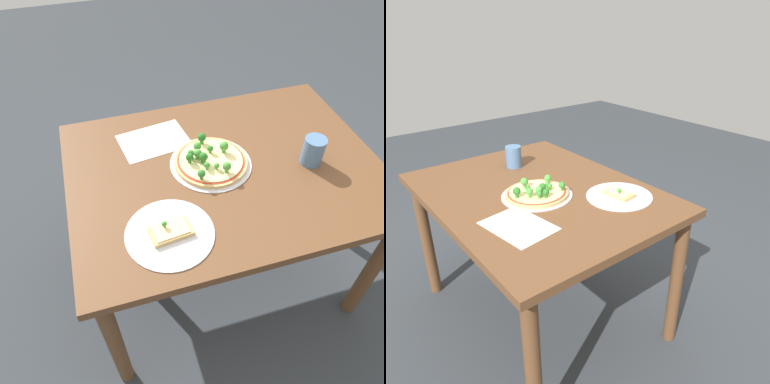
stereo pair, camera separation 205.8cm
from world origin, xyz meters
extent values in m
plane|color=#33383D|center=(0.00, 0.00, 0.00)|extent=(8.00, 8.00, 0.00)
cube|color=brown|center=(0.00, 0.00, 0.72)|extent=(1.21, 0.91, 0.04)
cylinder|color=brown|center=(-0.55, -0.39, 0.35)|extent=(0.06, 0.06, 0.70)
cylinder|color=brown|center=(0.55, -0.39, 0.35)|extent=(0.06, 0.06, 0.70)
cylinder|color=brown|center=(-0.55, 0.39, 0.35)|extent=(0.06, 0.06, 0.70)
cylinder|color=brown|center=(0.55, 0.39, 0.35)|extent=(0.06, 0.06, 0.70)
cylinder|color=silver|center=(-0.05, 0.03, 0.74)|extent=(0.32, 0.32, 0.00)
cylinder|color=tan|center=(-0.05, 0.03, 0.75)|extent=(0.29, 0.29, 0.01)
cylinder|color=#B73823|center=(-0.05, 0.03, 0.76)|extent=(0.26, 0.26, 0.00)
cylinder|color=#F4DB8E|center=(-0.05, 0.03, 0.76)|extent=(0.25, 0.25, 0.00)
sphere|color=#286B23|center=(-0.08, 0.02, 0.79)|extent=(0.03, 0.03, 0.03)
cylinder|color=#37742D|center=(-0.08, 0.02, 0.77)|extent=(0.02, 0.02, 0.02)
sphere|color=#286B23|center=(-0.13, 0.04, 0.79)|extent=(0.03, 0.03, 0.03)
cylinder|color=#37742D|center=(-0.13, 0.04, 0.77)|extent=(0.01, 0.01, 0.01)
sphere|color=#479338|center=(-0.02, -0.05, 0.79)|extent=(0.03, 0.03, 0.03)
cylinder|color=#51973E|center=(-0.02, -0.05, 0.77)|extent=(0.01, 0.01, 0.01)
sphere|color=#479338|center=(-0.10, 0.05, 0.79)|extent=(0.03, 0.03, 0.03)
cylinder|color=#51973E|center=(-0.10, 0.05, 0.77)|extent=(0.01, 0.01, 0.01)
sphere|color=#337A2D|center=(-0.04, 0.07, 0.78)|extent=(0.02, 0.02, 0.02)
cylinder|color=#3F8136|center=(-0.04, 0.07, 0.77)|extent=(0.01, 0.01, 0.01)
sphere|color=#479338|center=(0.01, 0.06, 0.79)|extent=(0.04, 0.04, 0.04)
cylinder|color=#51973E|center=(0.01, 0.06, 0.77)|extent=(0.02, 0.02, 0.02)
sphere|color=#3D8933|center=(-0.08, -0.02, 0.78)|extent=(0.02, 0.02, 0.02)
cylinder|color=#488E3A|center=(-0.08, -0.02, 0.77)|extent=(0.01, 0.01, 0.01)
sphere|color=#286B23|center=(-0.05, 0.14, 0.79)|extent=(0.03, 0.03, 0.03)
cylinder|color=#37742D|center=(-0.05, 0.14, 0.77)|extent=(0.02, 0.02, 0.02)
sphere|color=#479338|center=(-0.05, -0.03, 0.78)|extent=(0.02, 0.02, 0.02)
cylinder|color=#51973E|center=(-0.05, -0.03, 0.77)|extent=(0.01, 0.01, 0.01)
sphere|color=#479338|center=(-0.08, 0.09, 0.79)|extent=(0.03, 0.03, 0.03)
cylinder|color=#51973E|center=(-0.08, 0.09, 0.77)|extent=(0.01, 0.01, 0.01)
sphere|color=#337A2D|center=(-0.12, -0.06, 0.79)|extent=(0.03, 0.03, 0.03)
cylinder|color=#3F8136|center=(-0.12, -0.06, 0.77)|extent=(0.01, 0.01, 0.01)
sphere|color=#337A2D|center=(-0.12, 0.07, 0.78)|extent=(0.03, 0.03, 0.03)
cylinder|color=#3F8136|center=(-0.12, 0.07, 0.77)|extent=(0.01, 0.01, 0.01)
cylinder|color=silver|center=(-0.29, -0.25, 0.74)|extent=(0.30, 0.30, 0.00)
cube|color=tan|center=(-0.28, -0.25, 0.75)|extent=(0.15, 0.10, 0.02)
cube|color=#F4DB8E|center=(-0.28, -0.25, 0.76)|extent=(0.12, 0.08, 0.00)
sphere|color=#3D8933|center=(-0.30, -0.24, 0.78)|extent=(0.02, 0.02, 0.02)
cylinder|color=#488E3A|center=(-0.30, -0.24, 0.76)|extent=(0.01, 0.01, 0.01)
cylinder|color=#4C7099|center=(0.33, -0.07, 0.79)|extent=(0.08, 0.08, 0.11)
cube|color=white|center=(-0.23, 0.24, 0.74)|extent=(0.30, 0.24, 0.00)
camera|label=1|loc=(-0.43, -0.98, 1.73)|focal=35.00mm
camera|label=2|loc=(-1.35, 0.84, 1.47)|focal=35.00mm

